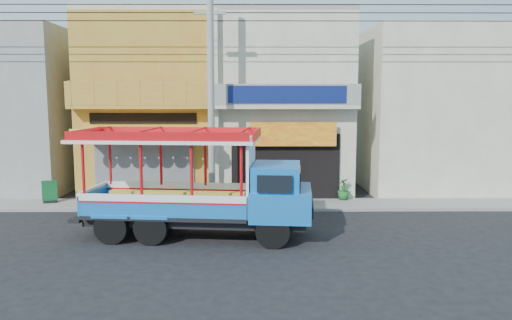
{
  "coord_description": "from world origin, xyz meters",
  "views": [
    {
      "loc": [
        0.61,
        -16.04,
        4.46
      ],
      "look_at": [
        0.73,
        2.5,
        2.1
      ],
      "focal_mm": 35.0,
      "sensor_mm": 36.0,
      "label": 1
    }
  ],
  "objects": [
    {
      "name": "sidewalk",
      "position": [
        0.0,
        4.0,
        0.06
      ],
      "size": [
        30.0,
        2.0,
        0.12
      ],
      "primitive_type": "cube",
      "color": "slate",
      "rests_on": "ground"
    },
    {
      "name": "green_sign",
      "position": [
        -7.75,
        4.17,
        0.51
      ],
      "size": [
        0.6,
        0.4,
        0.92
      ],
      "color": "black",
      "rests_on": "sidewalk"
    },
    {
      "name": "shophouse_left",
      "position": [
        -4.0,
        7.96,
        4.11
      ],
      "size": [
        6.0,
        7.5,
        8.24
      ],
      "color": "#B77228",
      "rests_on": "ground"
    },
    {
      "name": "potted_plant_c",
      "position": [
        4.45,
        4.7,
        0.59
      ],
      "size": [
        0.72,
        0.72,
        0.93
      ],
      "primitive_type": "imported",
      "rotation": [
        0.0,
        0.0,
        4.17
      ],
      "color": "#1B6025",
      "rests_on": "sidewalk"
    },
    {
      "name": "utility_pole",
      "position": [
        -0.85,
        3.3,
        5.03
      ],
      "size": [
        28.0,
        0.26,
        9.0
      ],
      "color": "gray",
      "rests_on": "ground"
    },
    {
      "name": "party_pilaster",
      "position": [
        -1.0,
        4.85,
        4.0
      ],
      "size": [
        0.35,
        0.3,
        8.0
      ],
      "primitive_type": "cube",
      "color": "#B6AE95",
      "rests_on": "ground"
    },
    {
      "name": "filler_building_right",
      "position": [
        9.0,
        8.0,
        3.8
      ],
      "size": [
        6.0,
        6.0,
        7.6
      ],
      "primitive_type": "cube",
      "color": "#B6AE95",
      "rests_on": "ground"
    },
    {
      "name": "filler_building_left",
      "position": [
        -11.0,
        8.0,
        3.8
      ],
      "size": [
        6.0,
        6.0,
        7.6
      ],
      "primitive_type": "cube",
      "color": "gray",
      "rests_on": "ground"
    },
    {
      "name": "potted_plant_a",
      "position": [
        1.13,
        4.12,
        0.55
      ],
      "size": [
        0.93,
        0.86,
        0.87
      ],
      "primitive_type": "imported",
      "rotation": [
        0.0,
        0.0,
        0.27
      ],
      "color": "#1B6025",
      "rests_on": "sidewalk"
    },
    {
      "name": "shophouse_right",
      "position": [
        2.0,
        7.96,
        4.11
      ],
      "size": [
        6.0,
        6.75,
        8.24
      ],
      "color": "#B6AE95",
      "rests_on": "ground"
    },
    {
      "name": "ground",
      "position": [
        0.0,
        0.0,
        0.0
      ],
      "size": [
        90.0,
        90.0,
        0.0
      ],
      "primitive_type": "plane",
      "color": "black",
      "rests_on": "ground"
    },
    {
      "name": "potted_plant_b",
      "position": [
        2.3,
        4.26,
        0.56
      ],
      "size": [
        0.55,
        0.6,
        0.88
      ],
      "primitive_type": "imported",
      "rotation": [
        0.0,
        0.0,
        1.97
      ],
      "color": "#1B6025",
      "rests_on": "sidewalk"
    },
    {
      "name": "songthaew_truck",
      "position": [
        -0.66,
        -0.55,
        1.66
      ],
      "size": [
        7.57,
        3.08,
        3.44
      ],
      "color": "black",
      "rests_on": "ground"
    }
  ]
}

